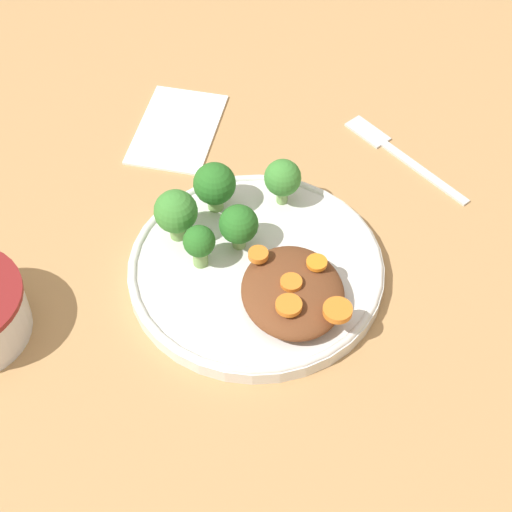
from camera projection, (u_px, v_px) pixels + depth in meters
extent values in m
plane|color=tan|center=(256.00, 275.00, 0.87)|extent=(4.00, 4.00, 0.00)
cylinder|color=silver|center=(256.00, 270.00, 0.86)|extent=(0.26, 0.26, 0.02)
torus|color=silver|center=(256.00, 266.00, 0.86)|extent=(0.26, 0.26, 0.01)
ellipsoid|color=brown|center=(293.00, 292.00, 0.82)|extent=(0.11, 0.10, 0.03)
cylinder|color=#7FA85B|center=(239.00, 238.00, 0.87)|extent=(0.01, 0.01, 0.02)
sphere|color=#286B23|center=(239.00, 224.00, 0.85)|extent=(0.04, 0.04, 0.04)
cylinder|color=#7FA85B|center=(215.00, 200.00, 0.90)|extent=(0.02, 0.02, 0.02)
sphere|color=#286B23|center=(215.00, 184.00, 0.88)|extent=(0.04, 0.04, 0.04)
cylinder|color=#7FA85B|center=(200.00, 255.00, 0.85)|extent=(0.02, 0.02, 0.02)
sphere|color=#286B23|center=(199.00, 241.00, 0.83)|extent=(0.03, 0.03, 0.03)
cylinder|color=#759E51|center=(177.00, 228.00, 0.87)|extent=(0.02, 0.02, 0.02)
sphere|color=#3D8433|center=(176.00, 211.00, 0.85)|extent=(0.04, 0.04, 0.04)
cylinder|color=#7FA85B|center=(282.00, 193.00, 0.90)|extent=(0.01, 0.01, 0.02)
sphere|color=#3D8433|center=(283.00, 178.00, 0.89)|extent=(0.04, 0.04, 0.04)
cylinder|color=orange|center=(289.00, 305.00, 0.79)|extent=(0.02, 0.02, 0.01)
cylinder|color=orange|center=(317.00, 263.00, 0.82)|extent=(0.02, 0.02, 0.00)
cylinder|color=orange|center=(256.00, 255.00, 0.82)|extent=(0.02, 0.02, 0.01)
cylinder|color=orange|center=(338.00, 310.00, 0.78)|extent=(0.03, 0.03, 0.01)
cylinder|color=orange|center=(291.00, 282.00, 0.80)|extent=(0.02, 0.02, 0.00)
cube|color=silver|center=(424.00, 172.00, 0.96)|extent=(0.11, 0.07, 0.01)
cube|color=silver|center=(368.00, 131.00, 1.00)|extent=(0.06, 0.05, 0.01)
cube|color=white|center=(177.00, 128.00, 1.01)|extent=(0.16, 0.14, 0.01)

